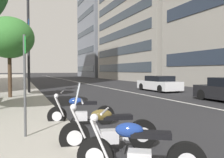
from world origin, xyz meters
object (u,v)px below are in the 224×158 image
object	(u,v)px
motorcycle_by_sign_pole	(107,130)
street_tree_far_plaza	(9,38)
parking_sign_by_curb	(25,75)
motorcycle_mid_row	(138,152)
street_lamp_with_banners	(32,17)
motorcycle_nearest_camera	(81,112)
car_approaching_light	(159,84)

from	to	relation	value
motorcycle_by_sign_pole	street_tree_far_plaza	size ratio (longest dim) A/B	0.44
motorcycle_by_sign_pole	parking_sign_by_curb	world-z (taller)	parking_sign_by_curb
motorcycle_mid_row	street_lamp_with_banners	xyz separation A→B (m)	(14.49, 0.90, 5.22)
motorcycle_mid_row	motorcycle_nearest_camera	bearing A→B (deg)	-59.35
car_approaching_light	street_lamp_with_banners	distance (m)	11.38
parking_sign_by_curb	motorcycle_by_sign_pole	bearing A→B (deg)	-127.19
car_approaching_light	parking_sign_by_curb	distance (m)	15.38
motorcycle_nearest_camera	car_approaching_light	distance (m)	13.26
parking_sign_by_curb	street_lamp_with_banners	size ratio (longest dim) A/B	0.26
motorcycle_by_sign_pole	street_lamp_with_banners	xyz separation A→B (m)	(13.15, 0.88, 5.19)
motorcycle_by_sign_pole	motorcycle_nearest_camera	bearing A→B (deg)	-78.79
parking_sign_by_curb	street_lamp_with_banners	xyz separation A→B (m)	(11.91, -0.76, 4.01)
car_approaching_light	street_tree_far_plaza	xyz separation A→B (m)	(-1.63, 11.59, 3.08)
motorcycle_nearest_camera	motorcycle_mid_row	bearing A→B (deg)	105.34
street_tree_far_plaza	motorcycle_nearest_camera	bearing A→B (deg)	-163.43
car_approaching_light	parking_sign_by_curb	xyz separation A→B (m)	(-10.79, 10.92, 1.00)
car_approaching_light	motorcycle_by_sign_pole	bearing A→B (deg)	140.58
motorcycle_mid_row	car_approaching_light	world-z (taller)	car_approaching_light
street_lamp_with_banners	street_tree_far_plaza	size ratio (longest dim) A/B	1.97
car_approaching_light	street_lamp_with_banners	xyz separation A→B (m)	(1.12, 10.16, 5.01)
car_approaching_light	parking_sign_by_curb	size ratio (longest dim) A/B	1.77
parking_sign_by_curb	street_tree_far_plaza	bearing A→B (deg)	4.18
street_lamp_with_banners	street_tree_far_plaza	world-z (taller)	street_lamp_with_banners
motorcycle_mid_row	street_tree_far_plaza	xyz separation A→B (m)	(11.75, 2.33, 3.29)
motorcycle_by_sign_pole	street_tree_far_plaza	xyz separation A→B (m)	(10.41, 2.31, 3.25)
parking_sign_by_curb	motorcycle_mid_row	bearing A→B (deg)	-147.33
motorcycle_nearest_camera	street_tree_far_plaza	xyz separation A→B (m)	(7.88, 2.35, 3.29)
motorcycle_nearest_camera	parking_sign_by_curb	size ratio (longest dim) A/B	0.85
motorcycle_mid_row	car_approaching_light	distance (m)	16.27
motorcycle_nearest_camera	street_tree_far_plaza	world-z (taller)	street_tree_far_plaza
parking_sign_by_curb	car_approaching_light	bearing A→B (deg)	-45.33
motorcycle_mid_row	street_lamp_with_banners	size ratio (longest dim) A/B	0.20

